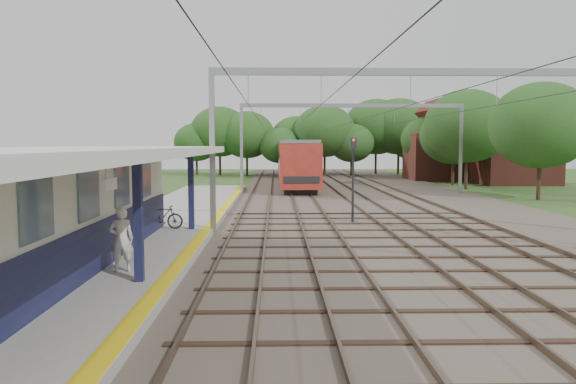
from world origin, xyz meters
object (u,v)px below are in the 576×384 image
object	(u,v)px
train	(293,159)
signal_post	(353,171)
person	(121,239)
bicycle	(163,217)

from	to	relation	value
train	signal_post	size ratio (longest dim) A/B	9.32
person	signal_post	bearing A→B (deg)	-143.89
train	signal_post	distance (m)	33.36
bicycle	signal_post	world-z (taller)	signal_post
person	bicycle	xyz separation A→B (m)	(-0.45, 7.88, -0.39)
signal_post	bicycle	bearing A→B (deg)	-164.54
signal_post	person	bearing A→B (deg)	-132.44
person	train	world-z (taller)	train
person	signal_post	xyz separation A→B (m)	(8.00, 11.47, 1.35)
person	bicycle	distance (m)	7.91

